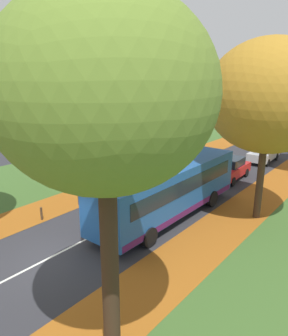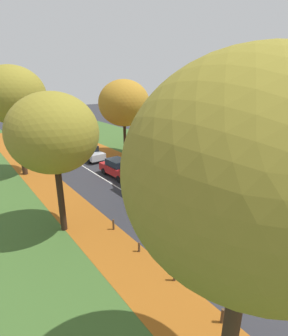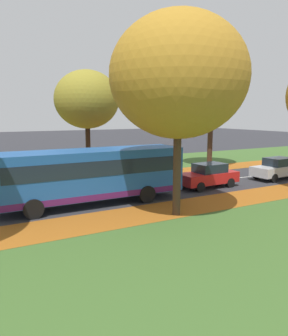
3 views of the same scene
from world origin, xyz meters
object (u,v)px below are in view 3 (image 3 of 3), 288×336
at_px(tree_right_near, 179,76).
at_px(bollard_fourth, 35,185).
at_px(bollard_fifth, 75,180).
at_px(bus, 90,173).
at_px(tree_left_mid, 212,87).
at_px(car_red_lead, 208,175).
at_px(car_silver_following, 277,168).
at_px(tree_left_near, 87,100).

xyz_separation_m(tree_right_near, bollard_fourth, (-9.07, -5.01, -6.29)).
height_order(bollard_fifth, bus, bus).
bearing_deg(bollard_fourth, tree_left_mid, 96.55).
relative_size(tree_left_mid, bollard_fifth, 14.00).
xyz_separation_m(tree_right_near, car_red_lead, (-4.05, 5.32, -5.77)).
distance_m(bollard_fourth, car_red_lead, 11.49).
height_order(car_red_lead, car_silver_following, same).
xyz_separation_m(tree_right_near, bus, (-3.87, -3.04, -4.88)).
height_order(tree_left_near, car_silver_following, tree_left_near).
bearing_deg(tree_left_near, bollard_fourth, -62.06).
bearing_deg(bus, bollard_fourth, -159.21).
bearing_deg(bus, tree_right_near, 38.11).
bearing_deg(car_silver_following, tree_left_mid, -174.69).
xyz_separation_m(tree_left_mid, car_silver_following, (7.10, 0.66, -6.50)).
distance_m(bollard_fifth, car_red_lead, 9.16).
bearing_deg(tree_right_near, car_red_lead, 127.29).
bearing_deg(tree_left_near, car_silver_following, 58.15).
relative_size(tree_left_near, bollard_fourth, 14.01).
distance_m(bus, car_red_lead, 8.41).
relative_size(tree_right_near, car_silver_following, 2.22).
bearing_deg(tree_left_near, bollard_fifth, -37.55).
bearing_deg(car_silver_following, tree_right_near, -72.06).
height_order(tree_left_mid, bus, tree_left_mid).
bearing_deg(tree_left_mid, bollard_fifth, -82.16).
relative_size(bollard_fifth, bus, 0.07).
xyz_separation_m(tree_left_near, bollard_fifth, (2.40, -1.84, -5.60)).
bearing_deg(tree_right_near, tree_left_near, -177.56).
relative_size(bollard_fourth, car_red_lead, 0.14).
relative_size(bollard_fourth, bollard_fifth, 0.83).
bearing_deg(bollard_fifth, tree_left_mid, 97.84).
bearing_deg(car_red_lead, bus, -88.78).
xyz_separation_m(tree_left_near, bollard_fourth, (2.40, -4.52, -5.66)).
height_order(tree_left_mid, car_red_lead, tree_left_mid).
height_order(tree_left_near, bollard_fourth, tree_left_near).
bearing_deg(bollard_fourth, car_red_lead, 64.11).
xyz_separation_m(bollard_fifth, car_red_lead, (5.01, 7.65, 0.46)).
distance_m(tree_left_near, bollard_fifth, 6.37).
relative_size(tree_left_near, tree_left_mid, 0.83).
distance_m(bollard_fifth, bus, 5.41).
height_order(bollard_fourth, bollard_fifth, bollard_fifth).
bearing_deg(bollard_fifth, bus, -7.74).
relative_size(tree_left_near, car_silver_following, 1.92).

